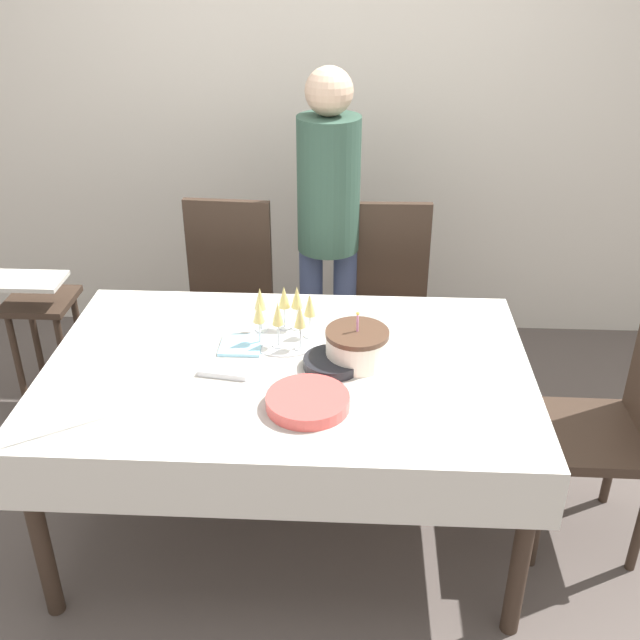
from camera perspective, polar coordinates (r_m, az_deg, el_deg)
The scene contains 15 objects.
ground_plane at distance 3.06m, azimuth -2.19°, elevation -14.97°, with size 12.00×12.00×0.00m, color #564C47.
wall_back at distance 3.95m, azimuth -0.43°, elevation 17.41°, with size 8.00×0.05×2.70m.
dining_table at distance 2.67m, azimuth -2.43°, elevation -5.19°, with size 1.69×1.10×0.73m.
dining_chair_far_left at distance 3.51m, azimuth -7.16°, elevation 1.73°, with size 0.44×0.44×0.98m.
dining_chair_far_right at distance 3.46m, azimuth 5.02°, elevation 1.45°, with size 0.43×0.43×0.98m.
dining_chair_right_end at distance 2.87m, azimuth 21.64°, elevation -6.87°, with size 0.42×0.42×0.98m.
birthday_cake at distance 2.60m, azimuth 2.83°, elevation -2.01°, with size 0.22×0.22×0.20m.
champagne_tray at distance 2.73m, azimuth -2.73°, elevation 0.32°, with size 0.28×0.28×0.18m.
plate_stack_main at distance 2.39m, azimuth -0.94°, elevation -6.23°, with size 0.27×0.27×0.04m.
plate_stack_dessert at distance 2.59m, azimuth 0.93°, elevation -3.28°, with size 0.20×0.20×0.03m.
cake_knife at distance 2.45m, azimuth 3.95°, elevation -5.75°, with size 0.29×0.12×0.00m.
fork_pile at distance 2.57m, azimuth -7.31°, elevation -3.95°, with size 0.18×0.09×0.02m.
napkin_pile at distance 2.73m, azimuth -6.02°, elevation -1.92°, with size 0.15×0.15×0.01m.
person_standing at distance 3.39m, azimuth 0.65°, elevation 8.31°, with size 0.28×0.28×1.57m.
high_chair at distance 3.67m, azimuth -20.50°, elevation 0.27°, with size 0.33×0.35×0.71m.
Camera 1 is at (0.23, -2.22, 2.10)m, focal length 42.00 mm.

